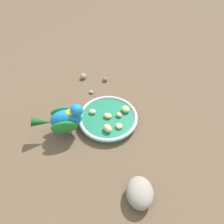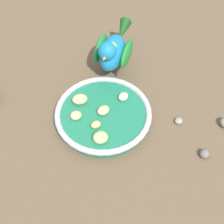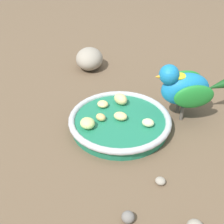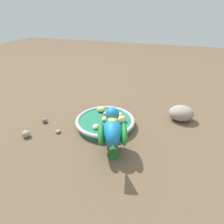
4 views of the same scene
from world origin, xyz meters
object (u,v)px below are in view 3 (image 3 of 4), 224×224
Objects in this scene: feeding_bowl at (120,123)px; parrot at (187,87)px; apple_piece_2 at (101,117)px; apple_piece_0 at (120,117)px; rock_large at (89,59)px; apple_piece_3 at (87,123)px; apple_piece_5 at (103,104)px; pebble_0 at (128,217)px; pebble_1 at (160,181)px; apple_piece_1 at (148,123)px; apple_piece_4 at (121,99)px.

parrot is at bearing -59.71° from feeding_bowl.
apple_piece_2 is at bearing 6.51° from parrot.
feeding_bowl is 0.02m from apple_piece_0.
apple_piece_3 is at bearing -165.97° from rock_large.
apple_piece_5 reaches higher than feeding_bowl.
pebble_0 is 0.11m from pebble_1.
apple_piece_3 is 1.29× the size of apple_piece_5.
rock_large is at bearing 21.03° from pebble_0.
apple_piece_0 is at bearing -79.40° from apple_piece_2.
rock_large reaches higher than apple_piece_2.
apple_piece_1 is 0.37m from rock_large.
parrot is (0.04, -0.20, 0.05)m from apple_piece_5.
apple_piece_4 is at bearing -22.78° from apple_piece_2.
apple_piece_1 is 0.14m from apple_piece_3.
apple_piece_4 is at bearing 44.32° from apple_piece_1.
rock_large is (0.25, 0.10, -0.00)m from apple_piece_5.
apple_piece_2 is 0.22m from parrot.
apple_piece_1 is at bearing -97.55° from apple_piece_0.
apple_piece_0 is 0.07m from apple_piece_5.
apple_piece_5 is 0.31m from pebble_0.
apple_piece_4 is (0.11, -0.06, 0.00)m from apple_piece_3.
apple_piece_4 is (0.08, 0.08, 0.00)m from apple_piece_1.
feeding_bowl is 0.33m from rock_large.
feeding_bowl is at bearing 13.35° from pebble_0.
parrot is at bearing -63.79° from apple_piece_2.
apple_piece_4 is at bearing 8.27° from feeding_bowl.
pebble_0 is (-0.24, 0.01, -0.02)m from apple_piece_1.
apple_piece_0 is at bearing 10.66° from parrot.
rock_large is (0.22, 0.14, -0.01)m from apple_piece_4.
apple_piece_4 is at bearing -61.31° from apple_piece_5.
feeding_bowl is at bearing 10.59° from parrot.
parrot reaches higher than feeding_bowl.
apple_piece_4 is at bearing -26.60° from apple_piece_3.
apple_piece_5 is (0.09, -0.01, -0.00)m from apple_piece_3.
pebble_1 is (-0.11, -0.17, -0.03)m from apple_piece_3.
feeding_bowl is at bearing 111.40° from apple_piece_0.
pebble_1 is (-0.20, -0.16, -0.03)m from apple_piece_5.
rock_large is at bearing 31.86° from apple_piece_4.
parrot reaches higher than apple_piece_4.
apple_piece_0 is 0.07m from apple_piece_1.
apple_piece_2 is (-0.01, 0.04, 0.02)m from feeding_bowl.
apple_piece_1 is 0.14× the size of parrot.
apple_piece_0 reaches higher than apple_piece_2.
pebble_0 is at bearing -167.76° from apple_piece_4.
apple_piece_1 reaches higher than apple_piece_5.
apple_piece_0 is 0.19m from pebble_1.
parrot is at bearing -59.26° from apple_piece_3.
rock_large is at bearing 21.81° from apple_piece_5.
apple_piece_3 is (-0.04, 0.07, 0.00)m from apple_piece_0.
apple_piece_0 is at bearing 34.71° from pebble_1.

